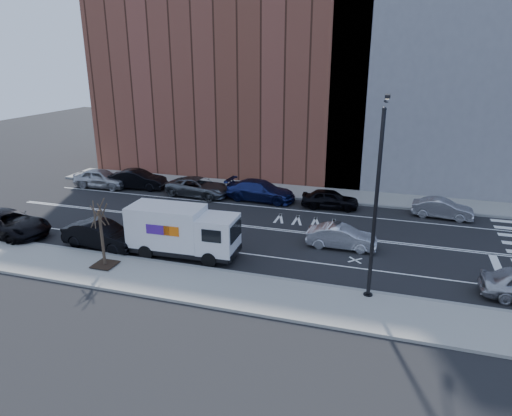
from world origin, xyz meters
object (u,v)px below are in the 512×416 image
Objects in this scene: far_parked_a at (101,178)px; driving_sedan at (342,237)px; fedex_van at (182,231)px; far_parked_b at (138,179)px.

far_parked_a is 22.89m from driving_sedan.
driving_sedan is (8.65, 3.89, -0.85)m from fedex_van.
far_parked_b is at bearing 66.83° from driving_sedan.
fedex_van is at bearing -131.69° from far_parked_a.
far_parked_a is at bearing 138.37° from fedex_van.
fedex_van is 9.52m from driving_sedan.
fedex_van is 1.56× the size of driving_sedan.
fedex_van is 1.31× the size of far_parked_b.
far_parked_a is 1.17× the size of driving_sedan.
far_parked_a is at bearing 95.86° from far_parked_b.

